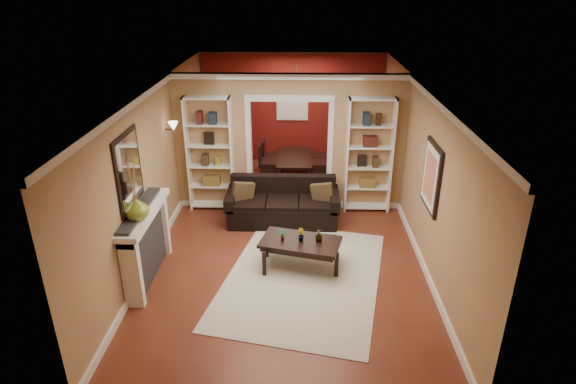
{
  "coord_description": "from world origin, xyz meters",
  "views": [
    {
      "loc": [
        0.23,
        -7.82,
        4.3
      ],
      "look_at": [
        0.03,
        -0.8,
        1.18
      ],
      "focal_mm": 30.0,
      "sensor_mm": 36.0,
      "label": 1
    }
  ],
  "objects_px": {
    "bookshelf_right": "(369,156)",
    "dining_table": "(296,167)",
    "sofa": "(283,202)",
    "coffee_table": "(300,254)",
    "bookshelf_left": "(210,155)",
    "fireplace": "(148,245)"
  },
  "relations": [
    {
      "from": "bookshelf_left",
      "to": "bookshelf_right",
      "type": "xyz_separation_m",
      "value": [
        3.1,
        0.0,
        0.0
      ]
    },
    {
      "from": "bookshelf_left",
      "to": "dining_table",
      "type": "bearing_deg",
      "value": 46.1
    },
    {
      "from": "dining_table",
      "to": "coffee_table",
      "type": "bearing_deg",
      "value": -178.07
    },
    {
      "from": "bookshelf_left",
      "to": "bookshelf_right",
      "type": "height_order",
      "value": "same"
    },
    {
      "from": "bookshelf_right",
      "to": "dining_table",
      "type": "height_order",
      "value": "bookshelf_right"
    },
    {
      "from": "bookshelf_right",
      "to": "fireplace",
      "type": "height_order",
      "value": "bookshelf_right"
    },
    {
      "from": "sofa",
      "to": "fireplace",
      "type": "bearing_deg",
      "value": -135.46
    },
    {
      "from": "fireplace",
      "to": "bookshelf_right",
      "type": "bearing_deg",
      "value": 34.8
    },
    {
      "from": "fireplace",
      "to": "dining_table",
      "type": "bearing_deg",
      "value": 62.67
    },
    {
      "from": "sofa",
      "to": "bookshelf_right",
      "type": "distance_m",
      "value": 1.9
    },
    {
      "from": "sofa",
      "to": "dining_table",
      "type": "distance_m",
      "value": 2.32
    },
    {
      "from": "bookshelf_right",
      "to": "dining_table",
      "type": "xyz_separation_m",
      "value": [
        -1.44,
        1.72,
        -0.9
      ]
    },
    {
      "from": "bookshelf_right",
      "to": "dining_table",
      "type": "bearing_deg",
      "value": 129.92
    },
    {
      "from": "coffee_table",
      "to": "bookshelf_right",
      "type": "relative_size",
      "value": 0.54
    },
    {
      "from": "bookshelf_right",
      "to": "fireplace",
      "type": "bearing_deg",
      "value": -145.2
    },
    {
      "from": "bookshelf_right",
      "to": "dining_table",
      "type": "distance_m",
      "value": 2.42
    },
    {
      "from": "bookshelf_left",
      "to": "coffee_table",
      "type": "bearing_deg",
      "value": -50.3
    },
    {
      "from": "sofa",
      "to": "coffee_table",
      "type": "relative_size",
      "value": 1.7
    },
    {
      "from": "dining_table",
      "to": "sofa",
      "type": "bearing_deg",
      "value": 174.62
    },
    {
      "from": "sofa",
      "to": "bookshelf_left",
      "type": "distance_m",
      "value": 1.72
    },
    {
      "from": "sofa",
      "to": "coffee_table",
      "type": "distance_m",
      "value": 1.62
    },
    {
      "from": "sofa",
      "to": "bookshelf_right",
      "type": "height_order",
      "value": "bookshelf_right"
    }
  ]
}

